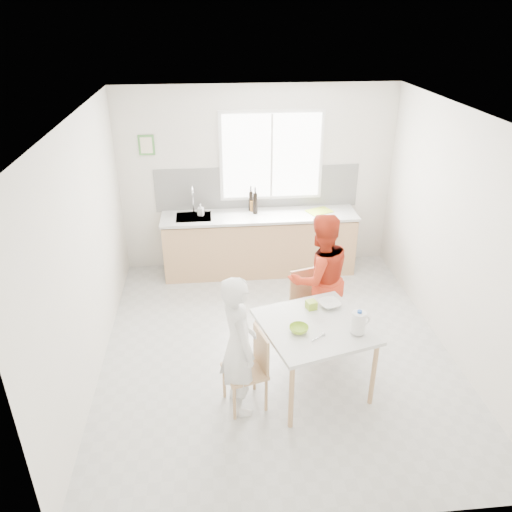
{
  "coord_description": "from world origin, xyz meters",
  "views": [
    {
      "loc": [
        -0.7,
        -4.74,
        3.64
      ],
      "look_at": [
        -0.22,
        0.2,
        1.13
      ],
      "focal_mm": 35.0,
      "sensor_mm": 36.0,
      "label": 1
    }
  ],
  "objects_px": {
    "person_white": "(238,345)",
    "bowl_green": "(299,329)",
    "person_red": "(319,278)",
    "chair_far": "(308,303)",
    "wine_bottle_a": "(255,203)",
    "dining_table": "(314,331)",
    "chair_left": "(251,366)",
    "milk_jug": "(359,322)",
    "bowl_white": "(330,304)",
    "wine_bottle_b": "(251,201)"
  },
  "relations": [
    {
      "from": "dining_table",
      "to": "chair_far",
      "type": "bearing_deg",
      "value": 82.18
    },
    {
      "from": "chair_left",
      "to": "bowl_green",
      "type": "height_order",
      "value": "bowl_green"
    },
    {
      "from": "wine_bottle_b",
      "to": "chair_left",
      "type": "bearing_deg",
      "value": -95.12
    },
    {
      "from": "bowl_green",
      "to": "person_red",
      "type": "bearing_deg",
      "value": 67.27
    },
    {
      "from": "bowl_white",
      "to": "milk_jug",
      "type": "xyz_separation_m",
      "value": [
        0.16,
        -0.51,
        0.1
      ]
    },
    {
      "from": "bowl_white",
      "to": "person_white",
      "type": "bearing_deg",
      "value": -151.91
    },
    {
      "from": "wine_bottle_b",
      "to": "person_white",
      "type": "bearing_deg",
      "value": -97.27
    },
    {
      "from": "dining_table",
      "to": "person_red",
      "type": "distance_m",
      "value": 0.93
    },
    {
      "from": "chair_far",
      "to": "person_red",
      "type": "relative_size",
      "value": 0.55
    },
    {
      "from": "chair_left",
      "to": "person_white",
      "type": "distance_m",
      "value": 0.31
    },
    {
      "from": "bowl_white",
      "to": "wine_bottle_b",
      "type": "distance_m",
      "value": 2.57
    },
    {
      "from": "wine_bottle_a",
      "to": "chair_left",
      "type": "bearing_deg",
      "value": -96.39
    },
    {
      "from": "person_white",
      "to": "dining_table",
      "type": "bearing_deg",
      "value": -90.0
    },
    {
      "from": "wine_bottle_b",
      "to": "milk_jug",
      "type": "bearing_deg",
      "value": -75.34
    },
    {
      "from": "dining_table",
      "to": "chair_far",
      "type": "distance_m",
      "value": 0.91
    },
    {
      "from": "person_white",
      "to": "wine_bottle_a",
      "type": "xyz_separation_m",
      "value": [
        0.44,
        2.89,
        0.34
      ]
    },
    {
      "from": "bowl_green",
      "to": "wine_bottle_b",
      "type": "xyz_separation_m",
      "value": [
        -0.22,
        2.9,
        0.26
      ]
    },
    {
      "from": "chair_left",
      "to": "person_white",
      "type": "height_order",
      "value": "person_white"
    },
    {
      "from": "dining_table",
      "to": "chair_far",
      "type": "height_order",
      "value": "chair_far"
    },
    {
      "from": "person_red",
      "to": "bowl_green",
      "type": "relative_size",
      "value": 8.38
    },
    {
      "from": "person_red",
      "to": "wine_bottle_b",
      "type": "bearing_deg",
      "value": -87.04
    },
    {
      "from": "dining_table",
      "to": "wine_bottle_a",
      "type": "xyz_separation_m",
      "value": [
        -0.34,
        2.68,
        0.38
      ]
    },
    {
      "from": "chair_far",
      "to": "bowl_white",
      "type": "distance_m",
      "value": 0.66
    },
    {
      "from": "chair_far",
      "to": "milk_jug",
      "type": "bearing_deg",
      "value": -91.38
    },
    {
      "from": "milk_jug",
      "to": "chair_far",
      "type": "bearing_deg",
      "value": 88.62
    },
    {
      "from": "chair_far",
      "to": "wine_bottle_b",
      "type": "bearing_deg",
      "value": 89.63
    },
    {
      "from": "chair_left",
      "to": "wine_bottle_a",
      "type": "xyz_separation_m",
      "value": [
        0.32,
        2.86,
        0.62
      ]
    },
    {
      "from": "person_red",
      "to": "wine_bottle_b",
      "type": "relative_size",
      "value": 5.32
    },
    {
      "from": "chair_left",
      "to": "person_red",
      "type": "relative_size",
      "value": 0.52
    },
    {
      "from": "person_white",
      "to": "bowl_green",
      "type": "xyz_separation_m",
      "value": [
        0.6,
        0.11,
        0.07
      ]
    },
    {
      "from": "dining_table",
      "to": "person_white",
      "type": "distance_m",
      "value": 0.81
    },
    {
      "from": "chair_far",
      "to": "milk_jug",
      "type": "distance_m",
      "value": 1.18
    },
    {
      "from": "chair_left",
      "to": "wine_bottle_b",
      "type": "distance_m",
      "value": 3.06
    },
    {
      "from": "chair_left",
      "to": "milk_jug",
      "type": "distance_m",
      "value": 1.14
    },
    {
      "from": "chair_far",
      "to": "bowl_green",
      "type": "distance_m",
      "value": 1.08
    },
    {
      "from": "dining_table",
      "to": "chair_left",
      "type": "height_order",
      "value": "chair_left"
    },
    {
      "from": "person_white",
      "to": "milk_jug",
      "type": "bearing_deg",
      "value": -103.94
    },
    {
      "from": "dining_table",
      "to": "person_red",
      "type": "relative_size",
      "value": 0.78
    },
    {
      "from": "bowl_white",
      "to": "bowl_green",
      "type": "bearing_deg",
      "value": -133.65
    },
    {
      "from": "person_red",
      "to": "bowl_white",
      "type": "relative_size",
      "value": 7.09
    },
    {
      "from": "wine_bottle_b",
      "to": "wine_bottle_a",
      "type": "bearing_deg",
      "value": -67.39
    },
    {
      "from": "person_white",
      "to": "person_red",
      "type": "distance_m",
      "value": 1.51
    },
    {
      "from": "wine_bottle_a",
      "to": "wine_bottle_b",
      "type": "relative_size",
      "value": 1.07
    },
    {
      "from": "chair_far",
      "to": "bowl_green",
      "type": "height_order",
      "value": "chair_far"
    },
    {
      "from": "bowl_white",
      "to": "wine_bottle_b",
      "type": "bearing_deg",
      "value": 103.98
    },
    {
      "from": "person_white",
      "to": "wine_bottle_b",
      "type": "xyz_separation_m",
      "value": [
        0.38,
        3.02,
        0.33
      ]
    },
    {
      "from": "person_white",
      "to": "bowl_green",
      "type": "distance_m",
      "value": 0.61
    },
    {
      "from": "chair_far",
      "to": "wine_bottle_a",
      "type": "relative_size",
      "value": 2.75
    },
    {
      "from": "dining_table",
      "to": "chair_left",
      "type": "relative_size",
      "value": 1.5
    },
    {
      "from": "person_red",
      "to": "bowl_green",
      "type": "height_order",
      "value": "person_red"
    }
  ]
}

